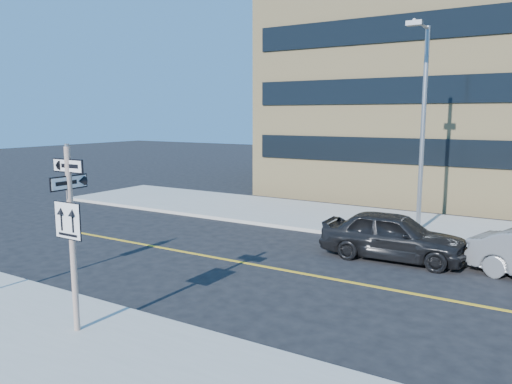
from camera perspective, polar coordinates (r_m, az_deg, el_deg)
The scene contains 5 objects.
ground at distance 13.57m, azimuth -11.29°, elevation -12.06°, with size 120.00×120.00×0.00m, color black.
sign_pole at distance 11.26m, azimuth -20.39°, elevation -3.85°, with size 0.92×0.92×4.06m.
parked_car_a at distance 17.32m, azimuth 15.38°, elevation -4.82°, with size 4.75×1.91×1.62m, color black.
streetlight_a at distance 20.54m, azimuth 18.45°, elevation 8.25°, with size 0.55×2.25×8.00m.
building_brick at distance 35.14m, azimuth 21.03°, elevation 15.11°, with size 18.00×18.00×18.00m, color tan.
Camera 1 is at (8.71, -9.24, 4.79)m, focal length 35.00 mm.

